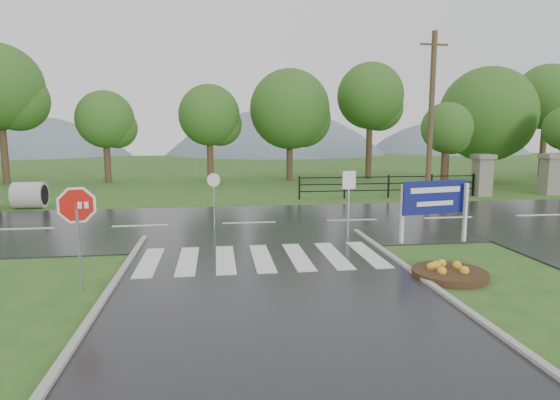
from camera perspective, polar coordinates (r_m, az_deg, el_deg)
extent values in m
plane|color=#305B1E|center=(8.25, 1.34, -16.74)|extent=(120.00, 120.00, 0.00)
cube|color=black|center=(17.76, -3.78, -2.93)|extent=(90.00, 8.00, 0.04)
cube|color=silver|center=(12.97, -15.63, -7.28)|extent=(0.50, 2.80, 0.02)
cube|color=silver|center=(12.87, -11.18, -7.25)|extent=(0.50, 2.80, 0.02)
cube|color=silver|center=(12.84, -6.68, -7.17)|extent=(0.50, 2.80, 0.02)
cube|color=silver|center=(12.90, -2.20, -7.05)|extent=(0.50, 2.80, 0.02)
cube|color=silver|center=(13.03, 2.21, -6.89)|extent=(0.50, 2.80, 0.02)
cube|color=silver|center=(13.23, 6.51, -6.70)|extent=(0.50, 2.80, 0.02)
cube|color=silver|center=(13.51, 10.65, -6.48)|extent=(0.50, 2.80, 0.02)
cube|color=gray|center=(27.45, 23.42, 2.55)|extent=(0.80, 0.80, 2.00)
cube|color=#6B6659|center=(27.37, 23.56, 4.88)|extent=(1.00, 1.00, 0.24)
cube|color=gray|center=(29.72, 30.04, 2.51)|extent=(0.80, 0.80, 2.00)
cube|color=#6B6659|center=(29.65, 30.20, 4.66)|extent=(1.00, 1.00, 0.24)
cube|color=black|center=(25.21, 13.07, 1.19)|extent=(9.50, 0.05, 0.05)
cube|color=black|center=(25.17, 13.09, 1.98)|extent=(9.50, 0.05, 0.05)
cube|color=black|center=(25.13, 13.12, 2.77)|extent=(9.50, 0.05, 0.05)
cube|color=black|center=(23.92, 2.38, 1.50)|extent=(0.08, 0.08, 1.20)
cube|color=black|center=(27.24, 22.47, 1.71)|extent=(0.08, 0.08, 1.20)
cube|color=black|center=(30.06, 30.74, 1.74)|extent=(0.08, 0.08, 1.20)
sphere|color=slate|center=(79.23, -27.45, -5.53)|extent=(40.00, 40.00, 40.00)
sphere|color=slate|center=(75.85, -0.52, -7.40)|extent=(48.00, 48.00, 48.00)
sphere|color=slate|center=(83.02, 19.06, -3.41)|extent=(36.00, 36.00, 36.00)
cylinder|color=#9E9B93|center=(24.08, -28.23, 0.53)|extent=(1.30, 1.20, 1.20)
cube|color=#939399|center=(11.17, -23.25, -5.68)|extent=(0.05, 0.05, 1.83)
cylinder|color=white|center=(10.99, -23.54, -0.58)|extent=(1.07, 0.28, 1.10)
cylinder|color=red|center=(10.98, -23.56, -0.59)|extent=(0.93, 0.25, 0.95)
cube|color=silver|center=(14.90, 14.68, -1.73)|extent=(0.11, 0.11, 1.88)
cube|color=silver|center=(15.80, 21.65, -1.48)|extent=(0.11, 0.11, 1.88)
cube|color=navy|center=(15.24, 18.36, 0.32)|extent=(2.23, 0.47, 1.04)
cube|color=white|center=(15.18, 18.46, 1.18)|extent=(1.76, 0.34, 0.17)
cube|color=white|center=(15.24, 18.39, -0.40)|extent=(1.30, 0.25, 0.14)
cylinder|color=#332111|center=(12.10, 19.94, -8.48)|extent=(1.77, 1.77, 0.18)
cube|color=#939399|center=(15.67, 8.34, -0.72)|extent=(0.04, 0.04, 2.06)
cube|color=white|center=(15.54, 8.43, 2.43)|extent=(0.48, 0.14, 0.60)
cylinder|color=#939399|center=(16.59, -8.05, -0.49)|extent=(0.06, 0.06, 1.89)
cylinder|color=white|center=(16.46, -8.11, 2.42)|extent=(0.46, 0.17, 0.47)
cylinder|color=#473523|center=(25.33, 17.93, 9.64)|extent=(0.28, 0.28, 8.39)
cube|color=brown|center=(25.67, 18.30, 17.56)|extent=(1.49, 0.20, 0.09)
cylinder|color=#3D2B1C|center=(28.04, 19.46, 3.95)|extent=(0.40, 0.40, 3.05)
sphere|color=#2A591B|center=(27.97, 19.67, 8.31)|extent=(2.82, 2.82, 2.82)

